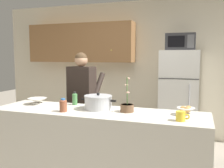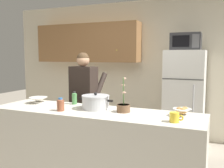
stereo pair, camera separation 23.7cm
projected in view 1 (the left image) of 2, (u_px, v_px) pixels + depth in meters
The scene contains 12 objects.
back_wall_unit at pixel (126, 62), 5.03m from camera, with size 6.00×0.48×2.60m.
kitchen_island at pixel (97, 150), 2.93m from camera, with size 2.48×0.68×0.92m, color silver.
refrigerator at pixel (179, 98), 4.38m from camera, with size 0.64×0.68×1.64m.
microwave at pixel (181, 42), 4.25m from camera, with size 0.48×0.37×0.28m.
person_near_pot at pixel (82, 94), 3.74m from camera, with size 0.54×0.47×1.59m.
cooking_pot at pixel (98, 102), 2.96m from camera, with size 0.44×0.33×0.20m.
coffee_mug at pixel (181, 116), 2.42m from camera, with size 0.13×0.09×0.10m.
bread_bowl at pixel (186, 110), 2.66m from camera, with size 0.19×0.19×0.10m.
empty_bowl at pixel (37, 101), 3.28m from camera, with size 0.24×0.24×0.08m.
bottle_near_edge at pixel (75, 98), 3.23m from camera, with size 0.06×0.06×0.17m.
bottle_mid_counter at pixel (63, 105), 2.83m from camera, with size 0.08×0.08×0.15m.
potted_orchid at pixel (127, 107), 2.82m from camera, with size 0.15×0.15×0.39m.
Camera 1 is at (1.09, -2.62, 1.54)m, focal length 40.57 mm.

